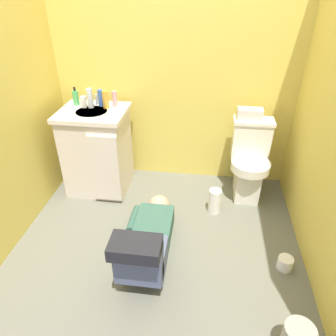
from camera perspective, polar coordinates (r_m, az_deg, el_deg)
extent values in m
cube|color=#656558|center=(2.63, -1.85, -13.67)|extent=(2.76, 3.11, 0.04)
cube|color=#DDC451|center=(3.00, 1.25, 19.26)|extent=(2.42, 0.08, 2.40)
cube|color=silver|center=(3.07, 14.23, -2.05)|extent=(0.22, 0.30, 0.38)
cylinder|color=silver|center=(2.92, 14.80, 0.39)|extent=(0.35, 0.35, 0.08)
cube|color=silver|center=(3.01, 14.92, 5.03)|extent=(0.34, 0.17, 0.34)
cube|color=silver|center=(2.93, 15.42, 8.26)|extent=(0.36, 0.19, 0.03)
cube|color=beige|center=(3.09, -12.65, 2.76)|extent=(0.56, 0.48, 0.78)
cube|color=silver|center=(2.92, -13.59, 9.81)|extent=(0.60, 0.52, 0.04)
cylinder|color=silver|center=(2.90, -13.71, 9.56)|extent=(0.28, 0.28, 0.05)
cube|color=beige|center=(2.85, -11.36, -0.24)|extent=(0.26, 0.03, 0.66)
cylinder|color=silver|center=(3.02, -12.88, 12.05)|extent=(0.02, 0.02, 0.10)
cube|color=#33594C|center=(2.57, -2.80, -11.62)|extent=(0.29, 0.52, 0.17)
sphere|color=tan|center=(2.81, -1.63, -6.88)|extent=(0.19, 0.19, 0.19)
cube|color=#4E5874|center=(2.26, -4.50, -16.09)|extent=(0.31, 0.28, 0.20)
cube|color=#4E5874|center=(2.08, -5.44, -16.70)|extent=(0.31, 0.12, 0.32)
cube|color=black|center=(1.92, -6.00, -14.23)|extent=(0.31, 0.19, 0.09)
cylinder|color=#33594C|center=(2.74, -6.17, -9.30)|extent=(0.08, 0.30, 0.08)
cube|color=silver|center=(2.90, 14.71, 9.51)|extent=(0.22, 0.11, 0.10)
cylinder|color=#48A45B|center=(3.06, -16.46, 12.16)|extent=(0.06, 0.06, 0.13)
cylinder|color=black|center=(3.04, -16.70, 13.62)|extent=(0.02, 0.02, 0.04)
cylinder|color=white|center=(2.99, -15.16, 11.57)|extent=(0.05, 0.05, 0.10)
cylinder|color=silver|center=(2.95, -14.04, 12.25)|extent=(0.05, 0.05, 0.18)
cylinder|color=#3F68BB|center=(2.97, -12.19, 12.37)|extent=(0.05, 0.05, 0.15)
cylinder|color=gold|center=(2.91, -11.31, 12.12)|extent=(0.05, 0.05, 0.16)
cylinder|color=#D19198|center=(2.94, -9.69, 12.33)|extent=(0.05, 0.05, 0.14)
cylinder|color=white|center=(2.86, 8.50, -5.98)|extent=(0.11, 0.11, 0.23)
cylinder|color=white|center=(2.55, 20.55, -15.93)|extent=(0.11, 0.11, 0.10)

